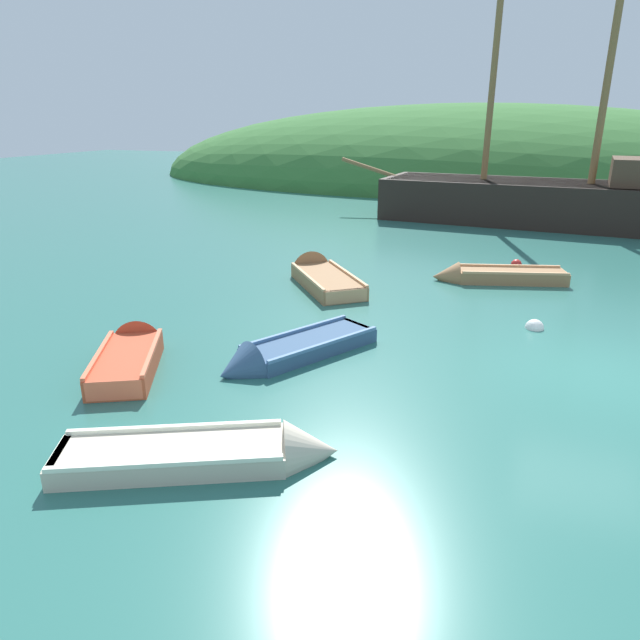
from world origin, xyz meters
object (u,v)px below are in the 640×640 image
buoy_white (534,328)px  rowboat_outer_left (320,278)px  rowboat_center (131,357)px  buoy_red (516,264)px  sailing_ship (541,208)px  rowboat_far (287,355)px  rowboat_outer_right (492,277)px  rowboat_near_dock (217,457)px

buoy_white → rowboat_outer_left: bearing=161.5°
rowboat_center → buoy_white: size_ratio=7.26×
rowboat_outer_left → buoy_red: rowboat_outer_left is taller
rowboat_center → buoy_white: 8.82m
sailing_ship → rowboat_far: bearing=79.7°
rowboat_center → rowboat_outer_left: bearing=-39.7°
rowboat_outer_right → sailing_ship: bearing=-112.5°
rowboat_far → buoy_red: (4.11, 9.63, -0.08)m
rowboat_outer_right → rowboat_near_dock: bearing=59.4°
sailing_ship → rowboat_outer_right: sailing_ship is taller
rowboat_far → buoy_white: bearing=157.0°
buoy_red → buoy_white: bearing=-84.8°
rowboat_outer_right → rowboat_near_dock: 11.32m
rowboat_center → sailing_ship: bearing=-48.7°
buoy_white → rowboat_far: bearing=-143.1°
rowboat_near_dock → buoy_red: size_ratio=11.56×
rowboat_center → rowboat_outer_right: (6.25, 8.50, -0.02)m
rowboat_outer_left → rowboat_outer_right: bearing=-107.4°
buoy_red → sailing_ship: bearing=84.9°
rowboat_far → rowboat_outer_right: (3.49, 7.25, 0.03)m
rowboat_far → rowboat_center: 3.03m
sailing_ship → rowboat_far: (-4.85, -17.91, -0.61)m
sailing_ship → buoy_white: (-0.18, -14.40, -0.70)m
rowboat_outer_right → rowboat_center: bearing=38.4°
rowboat_center → buoy_red: rowboat_center is taller
rowboat_far → rowboat_outer_left: bearing=-137.1°
sailing_ship → rowboat_near_dock: size_ratio=4.20×
rowboat_outer_left → rowboat_center: bearing=129.4°
rowboat_center → rowboat_outer_left: (1.52, 6.74, -0.01)m
rowboat_center → rowboat_outer_left: rowboat_outer_left is taller
rowboat_outer_left → buoy_white: bearing=-146.4°
sailing_ship → rowboat_outer_left: sailing_ship is taller
sailing_ship → rowboat_center: sailing_ship is taller
sailing_ship → rowboat_outer_right: size_ratio=4.22×
sailing_ship → buoy_white: size_ratio=39.13×
rowboat_far → rowboat_near_dock: bearing=37.8°
rowboat_center → buoy_red: 12.86m
rowboat_near_dock → buoy_white: bearing=34.7°
rowboat_far → rowboat_center: (-2.76, -1.25, 0.06)m
rowboat_center → buoy_red: (6.87, 10.87, -0.14)m
rowboat_outer_right → rowboat_outer_left: rowboat_outer_left is taller
buoy_white → rowboat_near_dock: bearing=-120.3°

